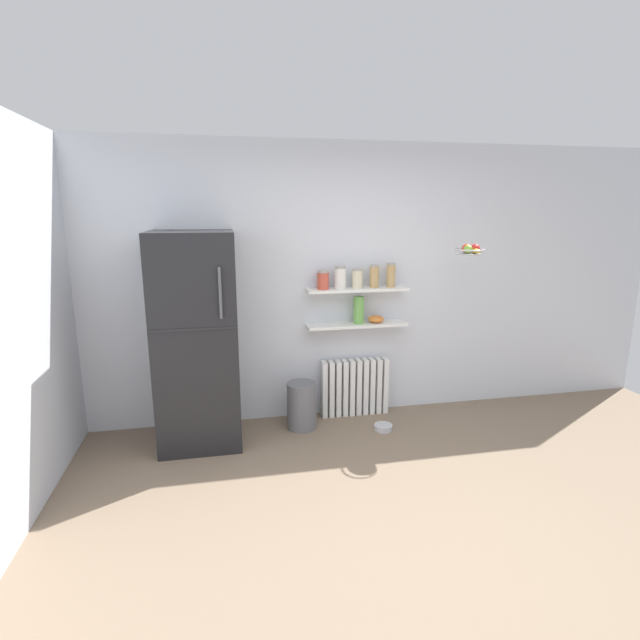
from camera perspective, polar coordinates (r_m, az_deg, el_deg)
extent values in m
plane|color=#7A6651|center=(3.63, 5.57, -20.31)|extent=(7.04, 7.04, 0.00)
cube|color=silver|center=(4.59, 0.28, 4.34)|extent=(7.04, 0.10, 2.60)
cube|color=black|center=(4.20, -14.43, -2.32)|extent=(0.68, 0.68, 1.82)
cube|color=#262628|center=(3.82, -14.82, -1.10)|extent=(0.67, 0.01, 0.01)
cylinder|color=#4C4C51|center=(3.75, -11.75, 3.14)|extent=(0.02, 0.02, 0.40)
cube|color=white|center=(4.73, 0.49, -8.23)|extent=(0.05, 0.12, 0.56)
cube|color=white|center=(4.74, 1.31, -8.17)|extent=(0.05, 0.12, 0.56)
cube|color=white|center=(4.75, 2.12, -8.10)|extent=(0.05, 0.12, 0.56)
cube|color=white|center=(4.77, 2.93, -8.04)|extent=(0.05, 0.12, 0.56)
cube|color=white|center=(4.79, 3.73, -7.98)|extent=(0.05, 0.12, 0.56)
cube|color=white|center=(4.80, 4.53, -7.91)|extent=(0.05, 0.12, 0.56)
cube|color=white|center=(4.82, 5.32, -7.84)|extent=(0.05, 0.12, 0.56)
cube|color=white|center=(4.84, 6.10, -7.78)|extent=(0.05, 0.12, 0.56)
cube|color=white|center=(4.86, 6.88, -7.71)|extent=(0.05, 0.12, 0.56)
cube|color=white|center=(4.88, 7.65, -7.64)|extent=(0.05, 0.12, 0.56)
cube|color=white|center=(4.58, 4.36, -0.55)|extent=(0.96, 0.22, 0.02)
cube|color=white|center=(4.51, 4.43, 3.64)|extent=(0.96, 0.22, 0.02)
cylinder|color=#C64C38|center=(4.42, 0.35, 4.65)|extent=(0.11, 0.11, 0.15)
cylinder|color=gray|center=(4.41, 0.35, 5.75)|extent=(0.10, 0.10, 0.02)
cylinder|color=silver|center=(4.46, 2.42, 4.93)|extent=(0.11, 0.11, 0.19)
cylinder|color=gray|center=(4.44, 2.43, 6.27)|extent=(0.10, 0.10, 0.02)
cylinder|color=beige|center=(4.50, 4.45, 4.83)|extent=(0.10, 0.10, 0.16)
cylinder|color=gray|center=(4.49, 4.47, 5.99)|extent=(0.09, 0.09, 0.02)
cylinder|color=tan|center=(4.54, 6.45, 5.07)|extent=(0.09, 0.09, 0.20)
cylinder|color=gray|center=(4.53, 6.48, 6.42)|extent=(0.08, 0.08, 0.02)
cylinder|color=tan|center=(4.60, 8.40, 5.18)|extent=(0.08, 0.08, 0.21)
cylinder|color=gray|center=(4.58, 8.45, 6.59)|extent=(0.08, 0.08, 0.02)
cylinder|color=#66A84C|center=(4.55, 4.61, 1.19)|extent=(0.10, 0.10, 0.26)
ellipsoid|color=orange|center=(4.62, 6.65, 0.12)|extent=(0.15, 0.15, 0.07)
cylinder|color=slate|center=(4.52, -2.18, -10.09)|extent=(0.27, 0.27, 0.44)
cylinder|color=#B7B7BC|center=(4.59, 7.50, -12.50)|extent=(0.17, 0.17, 0.05)
torus|color=#B2B2B7|center=(4.52, 17.24, 7.98)|extent=(0.28, 0.28, 0.01)
cylinder|color=#A8A8AD|center=(4.52, 17.21, 7.47)|extent=(0.23, 0.23, 0.01)
sphere|color=red|center=(4.53, 17.91, 8.04)|extent=(0.09, 0.09, 0.09)
sphere|color=red|center=(4.53, 17.01, 8.11)|extent=(0.09, 0.09, 0.09)
sphere|color=#7FAD38|center=(4.49, 17.14, 8.01)|extent=(0.08, 0.08, 0.08)
ellipsoid|color=yellow|center=(4.51, 17.77, 7.87)|extent=(0.10, 0.18, 0.06)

